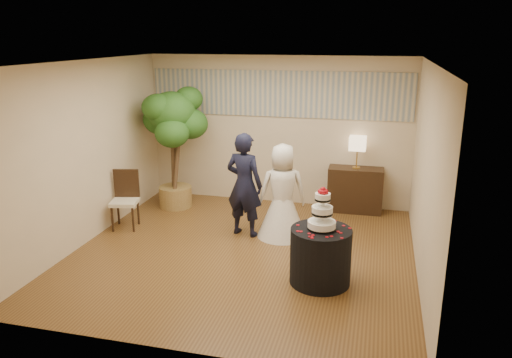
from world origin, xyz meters
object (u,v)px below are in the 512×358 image
(table_lamp, at_px, (357,152))
(ficus_tree, at_px, (173,148))
(bride, at_px, (282,191))
(console, at_px, (355,190))
(wedding_cake, at_px, (322,208))
(groom, at_px, (244,185))
(side_chair, at_px, (124,200))
(cake_table, at_px, (320,256))

(table_lamp, distance_m, ficus_tree, 3.36)
(bride, relative_size, console, 1.55)
(wedding_cake, height_order, table_lamp, table_lamp)
(groom, xyz_separation_m, bride, (0.61, 0.08, -0.08))
(console, bearing_deg, table_lamp, 0.00)
(console, height_order, ficus_tree, ficus_tree)
(bride, xyz_separation_m, console, (1.07, 1.50, -0.35))
(side_chair, bearing_deg, table_lamp, 13.33)
(groom, height_order, ficus_tree, ficus_tree)
(ficus_tree, xyz_separation_m, side_chair, (-0.39, -1.22, -0.66))
(cake_table, bearing_deg, console, 84.66)
(groom, distance_m, table_lamp, 2.32)
(console, xyz_separation_m, side_chair, (-3.70, -1.80, 0.08))
(bride, height_order, cake_table, bride)
(wedding_cake, xyz_separation_m, ficus_tree, (-3.04, 2.37, 0.11))
(groom, relative_size, ficus_tree, 0.74)
(bride, distance_m, console, 1.88)
(bride, bearing_deg, wedding_cake, 101.69)
(wedding_cake, distance_m, console, 3.02)
(bride, bearing_deg, groom, -9.65)
(console, bearing_deg, bride, -126.97)
(wedding_cake, xyz_separation_m, console, (0.28, 2.94, -0.63))
(groom, bearing_deg, table_lamp, -124.54)
(console, bearing_deg, wedding_cake, -96.90)
(ficus_tree, bearing_deg, console, 9.88)
(cake_table, xyz_separation_m, side_chair, (-3.43, 1.14, 0.11))
(table_lamp, bearing_deg, cake_table, -95.34)
(groom, height_order, side_chair, groom)
(bride, xyz_separation_m, ficus_tree, (-2.24, 0.93, 0.38))
(groom, distance_m, ficus_tree, 1.95)
(side_chair, bearing_deg, bride, -6.17)
(cake_table, bearing_deg, bride, 118.89)
(ficus_tree, bearing_deg, table_lamp, 9.88)
(bride, bearing_deg, console, -142.61)
(ficus_tree, relative_size, side_chair, 2.35)
(bride, xyz_separation_m, wedding_cake, (0.79, -1.44, 0.27))
(bride, height_order, table_lamp, bride)
(groom, distance_m, cake_table, 2.01)
(bride, relative_size, side_chair, 1.57)
(groom, xyz_separation_m, ficus_tree, (-1.64, 1.01, 0.30))
(cake_table, height_order, console, console)
(table_lamp, xyz_separation_m, ficus_tree, (-3.31, -0.58, 0.04))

